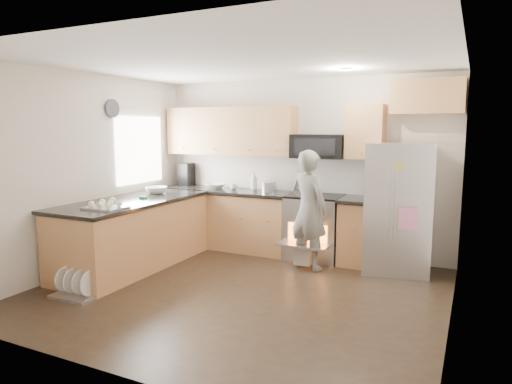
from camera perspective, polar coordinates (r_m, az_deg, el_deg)
The scene contains 8 objects.
ground at distance 5.42m, azimuth -2.16°, elevation -12.33°, with size 4.50×4.50×0.00m, color black.
room_shell at distance 5.11m, azimuth -2.54°, elevation 5.68°, with size 4.54×4.04×2.62m.
back_cabinet_run at distance 6.96m, azimuth 0.25°, elevation 0.46°, with size 4.45×0.64×2.50m.
peninsula at distance 6.44m, azimuth -15.06°, elevation -4.97°, with size 0.96×2.36×1.02m.
stove_range at distance 6.61m, azimuth 7.41°, elevation -2.55°, with size 0.76×0.97×1.79m.
refrigerator at distance 6.21m, azimuth 17.21°, elevation -1.95°, with size 0.93×0.78×1.69m.
person at distance 6.11m, azimuth 6.61°, elevation -2.24°, with size 0.58×0.38×1.60m, color gray.
dish_rack at distance 5.63m, azimuth -21.38°, elevation -11.17°, with size 0.53×0.43×0.32m.
Camera 1 is at (2.39, -4.48, 1.89)m, focal length 32.00 mm.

